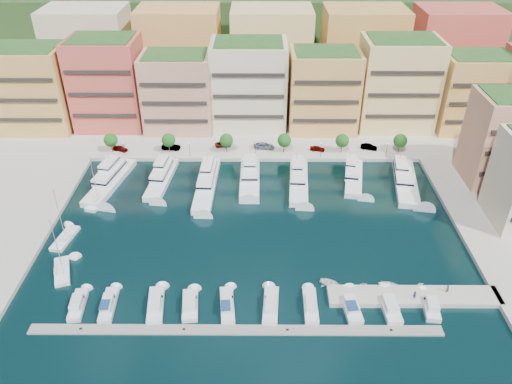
% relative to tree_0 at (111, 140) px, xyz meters
% --- Properties ---
extents(ground, '(400.00, 400.00, 0.00)m').
position_rel_tree_0_xyz_m(ground, '(40.00, -33.50, -4.74)').
color(ground, black).
rests_on(ground, ground).
extents(north_quay, '(220.00, 64.00, 2.00)m').
position_rel_tree_0_xyz_m(north_quay, '(40.00, 28.50, -4.74)').
color(north_quay, '#9E998E').
rests_on(north_quay, ground).
extents(hillside, '(240.00, 40.00, 58.00)m').
position_rel_tree_0_xyz_m(hillside, '(40.00, 76.50, -4.74)').
color(hillside, '#1D3917').
rests_on(hillside, ground).
extents(south_pontoon, '(72.00, 2.20, 0.35)m').
position_rel_tree_0_xyz_m(south_pontoon, '(37.00, -63.50, -4.74)').
color(south_pontoon, gray).
rests_on(south_pontoon, ground).
extents(finger_pier, '(32.00, 5.00, 2.00)m').
position_rel_tree_0_xyz_m(finger_pier, '(70.00, -55.50, -4.74)').
color(finger_pier, '#9E998E').
rests_on(finger_pier, ground).
extents(apartment_0, '(22.00, 16.50, 24.80)m').
position_rel_tree_0_xyz_m(apartment_0, '(-26.00, 16.49, 8.57)').
color(apartment_0, gold).
rests_on(apartment_0, north_quay).
extents(apartment_1, '(20.00, 16.50, 26.80)m').
position_rel_tree_0_xyz_m(apartment_1, '(-4.00, 18.49, 9.57)').
color(apartment_1, '#B94E3D').
rests_on(apartment_1, north_quay).
extents(apartment_2, '(20.00, 15.50, 22.80)m').
position_rel_tree_0_xyz_m(apartment_2, '(17.00, 16.49, 7.57)').
color(apartment_2, tan).
rests_on(apartment_2, north_quay).
extents(apartment_3, '(22.00, 16.50, 25.80)m').
position_rel_tree_0_xyz_m(apartment_3, '(38.00, 18.49, 9.07)').
color(apartment_3, beige).
rests_on(apartment_3, north_quay).
extents(apartment_4, '(20.00, 15.50, 23.80)m').
position_rel_tree_0_xyz_m(apartment_4, '(60.00, 16.49, 8.07)').
color(apartment_4, '#E19954').
rests_on(apartment_4, north_quay).
extents(apartment_5, '(22.00, 16.50, 26.80)m').
position_rel_tree_0_xyz_m(apartment_5, '(82.00, 18.49, 9.57)').
color(apartment_5, '#DABC73').
rests_on(apartment_5, north_quay).
extents(apartment_6, '(20.00, 15.50, 22.80)m').
position_rel_tree_0_xyz_m(apartment_6, '(104.00, 16.49, 7.57)').
color(apartment_6, gold).
rests_on(apartment_6, north_quay).
extents(apartment_east_a, '(18.00, 14.50, 22.80)m').
position_rel_tree_0_xyz_m(apartment_east_a, '(102.00, -13.51, 7.57)').
color(apartment_east_a, tan).
rests_on(apartment_east_a, east_quay).
extents(backblock_0, '(26.00, 18.00, 30.00)m').
position_rel_tree_0_xyz_m(backblock_0, '(-15.00, 40.50, 11.26)').
color(backblock_0, beige).
rests_on(backblock_0, north_quay).
extents(backblock_1, '(26.00, 18.00, 30.00)m').
position_rel_tree_0_xyz_m(backblock_1, '(15.00, 40.50, 11.26)').
color(backblock_1, '#E19954').
rests_on(backblock_1, north_quay).
extents(backblock_2, '(26.00, 18.00, 30.00)m').
position_rel_tree_0_xyz_m(backblock_2, '(45.00, 40.50, 11.26)').
color(backblock_2, '#DABC73').
rests_on(backblock_2, north_quay).
extents(backblock_3, '(26.00, 18.00, 30.00)m').
position_rel_tree_0_xyz_m(backblock_3, '(75.00, 40.50, 11.26)').
color(backblock_3, gold).
rests_on(backblock_3, north_quay).
extents(backblock_4, '(26.00, 18.00, 30.00)m').
position_rel_tree_0_xyz_m(backblock_4, '(105.00, 40.50, 11.26)').
color(backblock_4, '#B94E3D').
rests_on(backblock_4, north_quay).
extents(tree_0, '(3.80, 3.80, 5.65)m').
position_rel_tree_0_xyz_m(tree_0, '(0.00, 0.00, 0.00)').
color(tree_0, '#473323').
rests_on(tree_0, north_quay).
extents(tree_1, '(3.80, 3.80, 5.65)m').
position_rel_tree_0_xyz_m(tree_1, '(16.00, 0.00, 0.00)').
color(tree_1, '#473323').
rests_on(tree_1, north_quay).
extents(tree_2, '(3.80, 3.80, 5.65)m').
position_rel_tree_0_xyz_m(tree_2, '(32.00, 0.00, 0.00)').
color(tree_2, '#473323').
rests_on(tree_2, north_quay).
extents(tree_3, '(3.80, 3.80, 5.65)m').
position_rel_tree_0_xyz_m(tree_3, '(48.00, 0.00, 0.00)').
color(tree_3, '#473323').
rests_on(tree_3, north_quay).
extents(tree_4, '(3.80, 3.80, 5.65)m').
position_rel_tree_0_xyz_m(tree_4, '(64.00, 0.00, 0.00)').
color(tree_4, '#473323').
rests_on(tree_4, north_quay).
extents(tree_5, '(3.80, 3.80, 5.65)m').
position_rel_tree_0_xyz_m(tree_5, '(80.00, 0.00, 0.00)').
color(tree_5, '#473323').
rests_on(tree_5, north_quay).
extents(lamppost_0, '(0.30, 0.30, 4.20)m').
position_rel_tree_0_xyz_m(lamppost_0, '(4.00, -2.30, -0.92)').
color(lamppost_0, black).
rests_on(lamppost_0, north_quay).
extents(lamppost_1, '(0.30, 0.30, 4.20)m').
position_rel_tree_0_xyz_m(lamppost_1, '(22.00, -2.30, -0.92)').
color(lamppost_1, black).
rests_on(lamppost_1, north_quay).
extents(lamppost_2, '(0.30, 0.30, 4.20)m').
position_rel_tree_0_xyz_m(lamppost_2, '(40.00, -2.30, -0.92)').
color(lamppost_2, black).
rests_on(lamppost_2, north_quay).
extents(lamppost_3, '(0.30, 0.30, 4.20)m').
position_rel_tree_0_xyz_m(lamppost_3, '(58.00, -2.30, -0.92)').
color(lamppost_3, black).
rests_on(lamppost_3, north_quay).
extents(lamppost_4, '(0.30, 0.30, 4.20)m').
position_rel_tree_0_xyz_m(lamppost_4, '(76.00, -2.30, -0.92)').
color(lamppost_4, black).
rests_on(lamppost_4, north_quay).
extents(yacht_0, '(9.16, 22.77, 7.30)m').
position_rel_tree_0_xyz_m(yacht_0, '(3.14, -14.70, -3.53)').
color(yacht_0, silver).
rests_on(yacht_0, ground).
extents(yacht_1, '(6.28, 19.97, 7.30)m').
position_rel_tree_0_xyz_m(yacht_1, '(16.06, -13.54, -3.65)').
color(yacht_1, silver).
rests_on(yacht_1, ground).
extents(yacht_2, '(5.25, 24.87, 7.30)m').
position_rel_tree_0_xyz_m(yacht_2, '(27.88, -15.83, -3.53)').
color(yacht_2, silver).
rests_on(yacht_2, ground).
extents(yacht_3, '(4.99, 18.66, 7.30)m').
position_rel_tree_0_xyz_m(yacht_3, '(38.69, -13.04, -3.53)').
color(yacht_3, silver).
rests_on(yacht_3, ground).
extents(yacht_4, '(5.98, 21.82, 7.30)m').
position_rel_tree_0_xyz_m(yacht_4, '(51.15, -14.43, -3.65)').
color(yacht_4, silver).
rests_on(yacht_4, ground).
extents(yacht_5, '(7.19, 18.11, 7.30)m').
position_rel_tree_0_xyz_m(yacht_5, '(65.49, -12.59, -3.53)').
color(yacht_5, silver).
rests_on(yacht_5, ground).
extents(yacht_6, '(8.49, 22.44, 7.30)m').
position_rel_tree_0_xyz_m(yacht_6, '(78.30, -14.53, -3.53)').
color(yacht_6, silver).
rests_on(yacht_6, ground).
extents(cruiser_0, '(3.05, 7.95, 2.55)m').
position_rel_tree_0_xyz_m(cruiser_0, '(7.90, -58.08, -4.20)').
color(cruiser_0, silver).
rests_on(cruiser_0, ground).
extents(cruiser_1, '(2.90, 8.60, 2.66)m').
position_rel_tree_0_xyz_m(cruiser_1, '(13.52, -58.11, -4.17)').
color(cruiser_1, silver).
rests_on(cruiser_1, ground).
extents(cruiser_2, '(3.73, 9.18, 2.55)m').
position_rel_tree_0_xyz_m(cruiser_2, '(22.15, -58.10, -4.20)').
color(cruiser_2, silver).
rests_on(cruiser_2, ground).
extents(cruiser_3, '(3.52, 7.86, 2.55)m').
position_rel_tree_0_xyz_m(cruiser_3, '(28.46, -58.08, -4.20)').
color(cruiser_3, silver).
rests_on(cruiser_3, ground).
extents(cruiser_4, '(3.30, 9.09, 2.66)m').
position_rel_tree_0_xyz_m(cruiser_4, '(35.25, -58.12, -4.17)').
color(cruiser_4, silver).
rests_on(cruiser_4, ground).
extents(cruiser_5, '(3.28, 9.32, 2.55)m').
position_rel_tree_0_xyz_m(cruiser_5, '(43.21, -58.10, -4.20)').
color(cruiser_5, silver).
rests_on(cruiser_5, ground).
extents(cruiser_6, '(2.58, 8.71, 2.55)m').
position_rel_tree_0_xyz_m(cruiser_6, '(50.47, -58.10, -4.20)').
color(cruiser_6, silver).
rests_on(cruiser_6, ground).
extents(cruiser_7, '(3.53, 8.58, 2.66)m').
position_rel_tree_0_xyz_m(cruiser_7, '(57.80, -58.11, -4.17)').
color(cruiser_7, silver).
rests_on(cruiser_7, ground).
extents(cruiser_8, '(3.21, 8.55, 2.55)m').
position_rel_tree_0_xyz_m(cruiser_8, '(64.89, -58.09, -4.20)').
color(cruiser_8, silver).
rests_on(cruiser_8, ground).
extents(cruiser_9, '(3.38, 7.42, 2.55)m').
position_rel_tree_0_xyz_m(cruiser_9, '(72.40, -58.08, -4.20)').
color(cruiser_9, silver).
rests_on(cruiser_9, ground).
extents(sailboat_0, '(5.43, 8.85, 13.20)m').
position_rel_tree_0_xyz_m(sailboat_0, '(1.87, -48.87, -4.43)').
color(sailboat_0, silver).
rests_on(sailboat_0, ground).
extents(sailboat_2, '(4.68, 8.53, 13.20)m').
position_rel_tree_0_xyz_m(sailboat_2, '(2.41, -24.12, -4.42)').
color(sailboat_2, silver).
rests_on(sailboat_2, ground).
extents(sailboat_1, '(4.25, 8.87, 13.20)m').
position_rel_tree_0_xyz_m(sailboat_1, '(-0.97, -38.36, -4.43)').
color(sailboat_1, silver).
rests_on(sailboat_1, ground).
extents(tender_3, '(1.67, 1.54, 0.73)m').
position_rel_tree_0_xyz_m(tender_3, '(72.18, -52.10, -4.38)').
color(tender_3, beige).
rests_on(tender_3, ground).
extents(tender_1, '(2.00, 1.83, 0.89)m').
position_rel_tree_0_xyz_m(tender_1, '(61.09, -52.33, -4.30)').
color(tender_1, '#BFAF92').
rests_on(tender_1, ground).
extents(tender_2, '(4.22, 3.20, 0.82)m').
position_rel_tree_0_xyz_m(tender_2, '(66.05, -52.50, -4.33)').
color(tender_2, white).
rests_on(tender_2, ground).
extents(tender_0, '(4.76, 4.11, 0.83)m').
position_rel_tree_0_xyz_m(tender_0, '(54.75, -51.88, -4.33)').
color(tender_0, silver).
rests_on(tender_0, ground).
extents(car_0, '(4.63, 3.19, 1.46)m').
position_rel_tree_0_xyz_m(car_0, '(2.09, 0.70, -3.01)').
color(car_0, gray).
rests_on(car_0, north_quay).
extents(car_1, '(5.40, 2.47, 1.72)m').
position_rel_tree_0_xyz_m(car_1, '(16.15, 1.55, -2.88)').
color(car_1, gray).
rests_on(car_1, north_quay).
extents(car_2, '(5.13, 3.11, 1.33)m').
position_rel_tree_0_xyz_m(car_2, '(30.83, 3.65, -3.08)').
color(car_2, gray).
rests_on(car_2, north_quay).
extents(car_3, '(6.00, 2.92, 1.68)m').
position_rel_tree_0_xyz_m(car_3, '(42.47, 2.40, -2.90)').
color(car_3, gray).
rests_on(car_3, north_quay).
extents(car_4, '(4.45, 2.57, 1.43)m').
position_rel_tree_0_xyz_m(car_4, '(57.47, 1.13, -3.03)').
color(car_4, gray).
rests_on(car_4, north_quay).
extents(car_5, '(4.89, 2.95, 1.52)m').
position_rel_tree_0_xyz_m(car_5, '(72.09, 2.05, -2.98)').
color(car_5, gray).
rests_on(car_5, north_quay).
extents(person_0, '(0.75, 0.76, 1.77)m').
position_rel_tree_0_xyz_m(person_0, '(69.68, -56.44, -2.86)').
color(person_0, '#242548').
rests_on(person_0, finger_pier).
extents(person_1, '(1.01, 0.92, 1.68)m').
position_rel_tree_0_xyz_m(person_1, '(76.18, -54.75, -2.90)').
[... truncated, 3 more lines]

